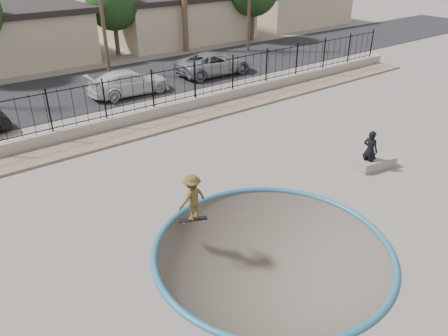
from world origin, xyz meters
The scene contains 17 objects.
ground centered at (0.00, 12.00, -1.10)m, with size 120.00×120.00×2.20m, color slate.
bowl_pit centered at (0.00, -1.00, 0.00)m, with size 6.84×6.84×1.80m, color #52483F, non-canonical shape.
coping_ring centered at (0.00, -1.00, 0.00)m, with size 7.04×7.04×0.20m, color #2A6B88.
rock_strip centered at (0.00, 9.20, 0.06)m, with size 42.00×1.60×0.11m, color #9B8465.
retaining_wall centered at (0.00, 10.30, 0.30)m, with size 42.00×0.45×0.60m, color gray.
fence centered at (0.00, 10.30, 1.50)m, with size 40.00×0.04×1.80m.
street centered at (0.00, 17.00, 0.02)m, with size 90.00×8.00×0.04m, color black.
house_center centered at (0.00, 26.50, 1.97)m, with size 10.60×8.60×3.90m.
house_east centered at (14.00, 26.50, 1.97)m, with size 12.60×8.60×3.90m.
house_east_far centered at (28.00, 26.50, 1.97)m, with size 11.60×8.60×3.90m.
street_tree_mid centered at (7.00, 24.00, 3.84)m, with size 3.96×3.96×5.83m.
skater centered at (-1.02, 1.60, 0.78)m, with size 1.01×0.58×1.57m, color olive.
skateboard centered at (-1.02, 1.60, 0.06)m, with size 0.93×0.59×0.08m.
videographer centered at (6.41, 0.43, 0.81)m, with size 0.59×0.39×1.61m, color black.
concrete_ledge centered at (6.75, 0.34, 0.20)m, with size 1.60×0.70×0.40m, color gray.
car_c centered at (3.29, 14.56, 0.72)m, with size 1.92×4.73×1.37m, color silver.
car_d centered at (9.69, 15.00, 0.76)m, with size 2.40×5.21×1.45m, color #97989F.
Camera 1 is at (-7.27, -8.19, 7.97)m, focal length 35.00 mm.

